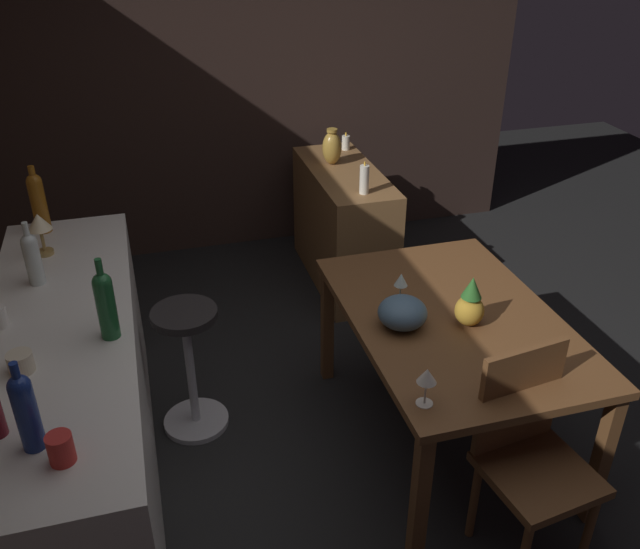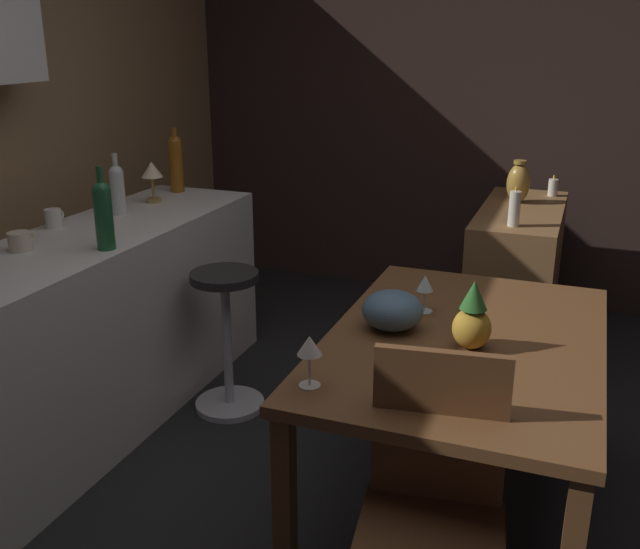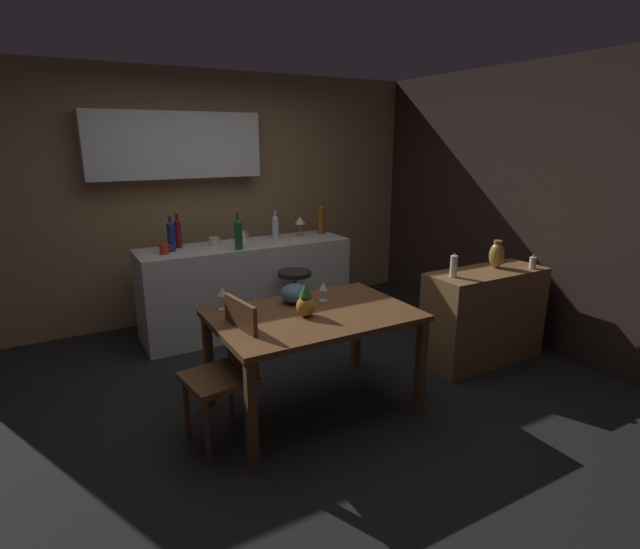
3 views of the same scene
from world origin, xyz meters
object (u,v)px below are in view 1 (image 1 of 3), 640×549
at_px(wine_bottle_clear, 32,257).
at_px(vase_brass, 332,148).
at_px(pineapple_centerpiece, 470,305).
at_px(counter_lamp, 39,226).
at_px(dining_table, 452,330).
at_px(wine_glass_right, 427,377).
at_px(wine_bottle_green, 105,303).
at_px(pillar_candle_short, 364,180).
at_px(wine_bottle_amber, 38,201).
at_px(sideboard_cabinet, 344,226).
at_px(cup_red, 61,448).
at_px(wine_bottle_cobalt, 26,409).
at_px(wine_glass_left, 401,281).
at_px(cup_cream, 21,362).
at_px(chair_near_window, 529,451).
at_px(bar_stool, 190,366).
at_px(pillar_candle_tall, 346,143).
at_px(fruit_bowl, 402,313).

distance_m(wine_bottle_clear, vase_brass, 2.20).
relative_size(pineapple_centerpiece, counter_lamp, 1.13).
height_order(dining_table, wine_glass_right, wine_glass_right).
height_order(wine_glass_right, pineapple_centerpiece, pineapple_centerpiece).
distance_m(pineapple_centerpiece, vase_brass, 1.93).
xyz_separation_m(wine_bottle_green, pillar_candle_short, (1.28, -1.50, -0.15)).
bearing_deg(wine_bottle_clear, wine_bottle_amber, 0.82).
height_order(sideboard_cabinet, cup_red, cup_red).
height_order(pineapple_centerpiece, counter_lamp, counter_lamp).
bearing_deg(pillar_candle_short, wine_bottle_cobalt, 136.73).
distance_m(wine_glass_right, wine_bottle_clear, 1.79).
distance_m(wine_bottle_green, cup_red, 0.68).
height_order(wine_glass_left, vase_brass, vase_brass).
relative_size(wine_bottle_cobalt, vase_brass, 1.35).
xyz_separation_m(wine_bottle_cobalt, cup_cream, (0.43, 0.08, -0.11)).
height_order(chair_near_window, wine_bottle_green, wine_bottle_green).
bearing_deg(bar_stool, wine_bottle_amber, 44.03).
height_order(cup_red, pillar_candle_tall, cup_red).
bearing_deg(wine_bottle_green, wine_glass_right, -115.97).
relative_size(wine_bottle_green, cup_red, 2.99).
bearing_deg(bar_stool, vase_brass, -39.49).
relative_size(wine_bottle_amber, cup_cream, 2.78).
bearing_deg(pillar_candle_short, cup_red, 139.54).
height_order(sideboard_cabinet, wine_glass_right, wine_glass_right).
bearing_deg(wine_glass_right, fruit_bowl, -12.50).
relative_size(wine_glass_left, cup_red, 1.27).
xyz_separation_m(pineapple_centerpiece, wine_bottle_cobalt, (-0.47, 1.76, 0.21)).
bearing_deg(sideboard_cabinet, fruit_bowl, 170.88).
distance_m(dining_table, wine_bottle_clear, 1.92).
bearing_deg(wine_bottle_clear, dining_table, -106.65).
height_order(chair_near_window, pillar_candle_tall, pillar_candle_tall).
xyz_separation_m(wine_bottle_green, counter_lamp, (0.81, 0.30, -0.00)).
relative_size(dining_table, sideboard_cabinet, 1.26).
bearing_deg(wine_bottle_clear, wine_glass_left, -102.19).
relative_size(chair_near_window, pillar_candle_short, 4.54).
relative_size(wine_bottle_amber, cup_red, 3.07).
bearing_deg(cup_red, pineapple_centerpiece, -71.40).
height_order(wine_glass_right, pillar_candle_short, pillar_candle_short).
xyz_separation_m(bar_stool, counter_lamp, (0.38, 0.60, 0.68)).
bearing_deg(wine_glass_right, wine_glass_left, -14.46).
bearing_deg(pillar_candle_tall, cup_cream, 138.65).
bearing_deg(sideboard_cabinet, pineapple_centerpiece, -179.43).
height_order(wine_glass_right, cup_red, cup_red).
bearing_deg(cup_red, cup_cream, 17.78).
xyz_separation_m(wine_bottle_cobalt, cup_red, (-0.09, -0.09, -0.10)).
bearing_deg(pillar_candle_short, chair_near_window, -179.10).
relative_size(bar_stool, wine_glass_right, 4.26).
bearing_deg(wine_glass_right, cup_cream, 74.34).
height_order(wine_glass_right, wine_bottle_green, wine_bottle_green).
distance_m(dining_table, cup_red, 1.79).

